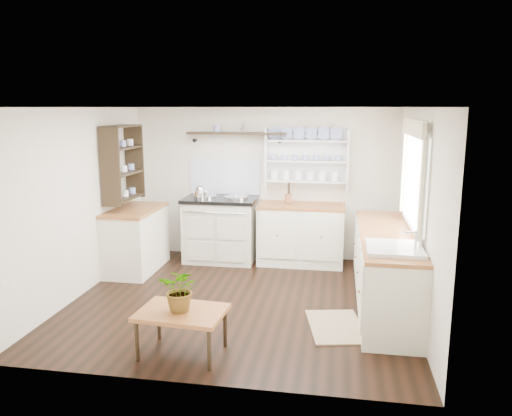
{
  "coord_description": "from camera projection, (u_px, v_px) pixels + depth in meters",
  "views": [
    {
      "loc": [
        1.13,
        -5.61,
        2.3
      ],
      "look_at": [
        0.15,
        0.25,
        1.1
      ],
      "focal_mm": 35.0,
      "sensor_mm": 36.0,
      "label": 1
    }
  ],
  "objects": [
    {
      "name": "left_cabinets",
      "position": [
        136.0,
        239.0,
        7.11
      ],
      "size": [
        0.62,
        1.13,
        0.9
      ],
      "color": "#F0E9CF",
      "rests_on": "floor"
    },
    {
      "name": "kettle",
      "position": [
        200.0,
        194.0,
        7.4
      ],
      "size": [
        0.19,
        0.19,
        0.23
      ],
      "primitive_type": null,
      "color": "silver",
      "rests_on": "aga_cooker"
    },
    {
      "name": "plate_rack",
      "position": [
        307.0,
        158.0,
        7.45
      ],
      "size": [
        1.2,
        0.22,
        0.9
      ],
      "color": "white",
      "rests_on": "wall_back"
    },
    {
      "name": "wall_back",
      "position": [
        264.0,
        184.0,
        7.67
      ],
      "size": [
        4.0,
        0.02,
        2.3
      ],
      "primitive_type": "cube",
      "color": "beige",
      "rests_on": "ground"
    },
    {
      "name": "ceiling",
      "position": [
        239.0,
        107.0,
        5.6
      ],
      "size": [
        4.0,
        3.8,
        0.01
      ],
      "primitive_type": "cube",
      "color": "white",
      "rests_on": "wall_back"
    },
    {
      "name": "right_cabinets",
      "position": [
        385.0,
        269.0,
        5.79
      ],
      "size": [
        0.62,
        2.43,
        0.9
      ],
      "color": "#F0E9CF",
      "rests_on": "floor"
    },
    {
      "name": "center_table",
      "position": [
        182.0,
        315.0,
        4.67
      ],
      "size": [
        0.84,
        0.63,
        0.43
      ],
      "rotation": [
        0.0,
        0.0,
        -0.08
      ],
      "color": "brown",
      "rests_on": "floor"
    },
    {
      "name": "window",
      "position": [
        413.0,
        174.0,
        5.58
      ],
      "size": [
        0.08,
        1.55,
        1.22
      ],
      "color": "white",
      "rests_on": "wall_right"
    },
    {
      "name": "utensil_crock",
      "position": [
        288.0,
        198.0,
        7.43
      ],
      "size": [
        0.11,
        0.11,
        0.13
      ],
      "primitive_type": "cylinder",
      "color": "#A35F3C",
      "rests_on": "back_cabinets"
    },
    {
      "name": "floor",
      "position": [
        241.0,
        300.0,
        6.06
      ],
      "size": [
        4.0,
        3.8,
        0.01
      ],
      "primitive_type": "cube",
      "color": "black",
      "rests_on": "ground"
    },
    {
      "name": "high_shelf",
      "position": [
        237.0,
        134.0,
        7.46
      ],
      "size": [
        1.5,
        0.29,
        0.16
      ],
      "color": "black",
      "rests_on": "wall_back"
    },
    {
      "name": "belfast_sink",
      "position": [
        394.0,
        260.0,
        4.99
      ],
      "size": [
        0.55,
        0.6,
        0.45
      ],
      "color": "white",
      "rests_on": "right_cabinets"
    },
    {
      "name": "wall_left",
      "position": [
        81.0,
        202.0,
        6.15
      ],
      "size": [
        0.02,
        3.8,
        2.3
      ],
      "primitive_type": "cube",
      "color": "beige",
      "rests_on": "ground"
    },
    {
      "name": "wall_right",
      "position": [
        417.0,
        213.0,
        5.51
      ],
      "size": [
        0.02,
        3.8,
        2.3
      ],
      "primitive_type": "cube",
      "color": "beige",
      "rests_on": "ground"
    },
    {
      "name": "back_cabinets",
      "position": [
        301.0,
        233.0,
        7.42
      ],
      "size": [
        1.27,
        0.63,
        0.9
      ],
      "color": "#F0E9CF",
      "rests_on": "floor"
    },
    {
      "name": "aga_cooker",
      "position": [
        221.0,
        229.0,
        7.58
      ],
      "size": [
        1.09,
        0.75,
        1.0
      ],
      "color": "beige",
      "rests_on": "floor"
    },
    {
      "name": "left_shelving",
      "position": [
        123.0,
        162.0,
        6.92
      ],
      "size": [
        0.28,
        0.8,
        1.05
      ],
      "primitive_type": "cube",
      "color": "black",
      "rests_on": "wall_left"
    },
    {
      "name": "potted_plant",
      "position": [
        181.0,
        289.0,
        4.62
      ],
      "size": [
        0.41,
        0.36,
        0.42
      ],
      "primitive_type": "imported",
      "rotation": [
        0.0,
        0.0,
        -0.09
      ],
      "color": "#3F7233",
      "rests_on": "center_table"
    },
    {
      "name": "floor_rug",
      "position": [
        336.0,
        326.0,
        5.32
      ],
      "size": [
        0.7,
        0.94,
        0.02
      ],
      "primitive_type": "cube",
      "rotation": [
        0.0,
        0.0,
        0.19
      ],
      "color": "brown",
      "rests_on": "floor"
    }
  ]
}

